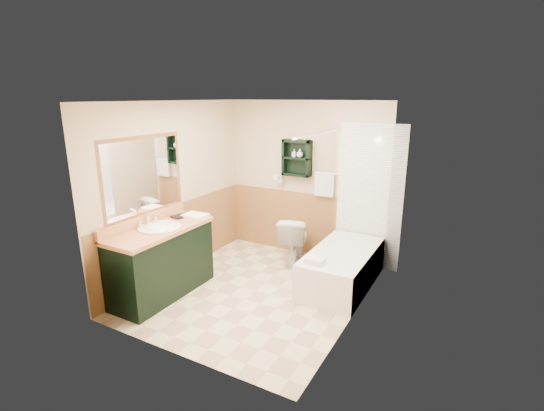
{
  "coord_description": "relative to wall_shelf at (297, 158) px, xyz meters",
  "views": [
    {
      "loc": [
        2.43,
        -3.98,
        2.46
      ],
      "look_at": [
        0.13,
        0.2,
        1.13
      ],
      "focal_mm": 26.0,
      "sensor_mm": 36.0,
      "label": 1
    }
  ],
  "objects": [
    {
      "name": "vanity_book",
      "position": [
        -1.06,
        -1.53,
        -0.54
      ],
      "size": [
        0.18,
        0.07,
        0.24
      ],
      "primitive_type": "imported",
      "rotation": [
        0.0,
        0.0,
        -0.27
      ],
      "color": "black",
      "rests_on": "vanity"
    },
    {
      "name": "tile_back",
      "position": [
        1.13,
        0.07,
        -0.5
      ],
      "size": [
        0.95,
        0.95,
        2.1
      ],
      "primitive_type": null,
      "color": "white",
      "rests_on": "back_wall"
    },
    {
      "name": "tile_accent",
      "position": [
        1.37,
        -0.66,
        0.35
      ],
      "size": [
        1.5,
        1.5,
        0.1
      ],
      "primitive_type": null,
      "color": "#134233",
      "rests_on": "right_wall"
    },
    {
      "name": "wainscot_left",
      "position": [
        -1.19,
        -1.41,
        -1.05
      ],
      "size": [
        2.98,
        2.98,
        1.0
      ],
      "primitive_type": null,
      "color": "#AC7446",
      "rests_on": "left_wall"
    },
    {
      "name": "hair_dryer",
      "position": [
        -0.3,
        0.02,
        -0.35
      ],
      "size": [
        0.1,
        0.24,
        0.18
      ],
      "primitive_type": null,
      "color": "white",
      "rests_on": "back_wall"
    },
    {
      "name": "towel_bar",
      "position": [
        0.45,
        0.04,
        -0.2
      ],
      "size": [
        0.4,
        0.06,
        0.4
      ],
      "primitive_type": null,
      "color": "silver",
      "rests_on": "back_wall"
    },
    {
      "name": "ceiling",
      "position": [
        0.1,
        -1.41,
        0.87
      ],
      "size": [
        2.6,
        3.0,
        0.04
      ],
      "primitive_type": "cube",
      "color": "white",
      "rests_on": "back_wall"
    },
    {
      "name": "wall_shelf",
      "position": [
        0.0,
        0.0,
        0.0
      ],
      "size": [
        0.45,
        0.15,
        0.55
      ],
      "primitive_type": "cube",
      "color": "black",
      "rests_on": "back_wall"
    },
    {
      "name": "floor",
      "position": [
        0.1,
        -1.41,
        -1.55
      ],
      "size": [
        3.0,
        3.0,
        0.0
      ],
      "primitive_type": "plane",
      "color": "beige",
      "rests_on": "ground"
    },
    {
      "name": "mirror_glass",
      "position": [
        -1.17,
        -1.96,
        -0.05
      ],
      "size": [
        1.2,
        1.2,
        0.9
      ],
      "primitive_type": null,
      "color": "white",
      "rests_on": "left_wall"
    },
    {
      "name": "right_wall",
      "position": [
        1.42,
        -1.41,
        -0.35
      ],
      "size": [
        0.04,
        3.0,
        2.4
      ],
      "primitive_type": "cube",
      "color": "beige",
      "rests_on": "ground"
    },
    {
      "name": "toilet",
      "position": [
        0.13,
        -0.33,
        -1.19
      ],
      "size": [
        0.59,
        0.82,
        0.72
      ],
      "primitive_type": "imported",
      "rotation": [
        0.0,
        0.0,
        3.41
      ],
      "color": "white",
      "rests_on": "ground"
    },
    {
      "name": "counter_towel",
      "position": [
        -0.79,
        -1.47,
        -0.64
      ],
      "size": [
        0.31,
        0.24,
        0.04
      ],
      "primitive_type": "cube",
      "color": "silver",
      "rests_on": "vanity"
    },
    {
      "name": "bathtub",
      "position": [
        1.03,
        -0.71,
        -1.3
      ],
      "size": [
        0.75,
        1.5,
        0.5
      ],
      "primitive_type": "cube",
      "color": "white",
      "rests_on": "ground"
    },
    {
      "name": "tile_right",
      "position": [
        1.38,
        -0.66,
        -0.5
      ],
      "size": [
        1.5,
        1.5,
        2.1
      ],
      "primitive_type": null,
      "color": "white",
      "rests_on": "right_wall"
    },
    {
      "name": "vanity",
      "position": [
        -0.89,
        -2.04,
        -1.1
      ],
      "size": [
        0.59,
        1.41,
        0.89
      ],
      "primitive_type": "cube",
      "color": "black",
      "rests_on": "ground"
    },
    {
      "name": "shower_curtain",
      "position": [
        0.63,
        -0.48,
        -0.4
      ],
      "size": [
        1.05,
        1.05,
        1.7
      ],
      "primitive_type": null,
      "color": "#BAAE8D",
      "rests_on": "curtain_rod"
    },
    {
      "name": "tub_towel",
      "position": [
        0.86,
        -1.26,
        -1.02
      ],
      "size": [
        0.22,
        0.19,
        0.07
      ],
      "primitive_type": "cube",
      "color": "silver",
      "rests_on": "bathtub"
    },
    {
      "name": "mirror_frame",
      "position": [
        -1.17,
        -1.96,
        -0.05
      ],
      "size": [
        1.3,
        1.3,
        1.0
      ],
      "primitive_type": null,
      "color": "brown",
      "rests_on": "left_wall"
    },
    {
      "name": "curtain_rod",
      "position": [
        0.63,
        -0.66,
        0.45
      ],
      "size": [
        0.03,
        1.6,
        0.03
      ],
      "primitive_type": "cylinder",
      "rotation": [
        1.57,
        0.0,
        0.0
      ],
      "color": "silver",
      "rests_on": "back_wall"
    },
    {
      "name": "back_wall",
      "position": [
        0.1,
        0.11,
        -0.35
      ],
      "size": [
        2.6,
        0.04,
        2.4
      ],
      "primitive_type": "cube",
      "color": "beige",
      "rests_on": "ground"
    },
    {
      "name": "soap_bottle_a",
      "position": [
        -0.04,
        -0.01,
        0.04
      ],
      "size": [
        0.06,
        0.12,
        0.05
      ],
      "primitive_type": "imported",
      "rotation": [
        0.0,
        0.0,
        -0.07
      ],
      "color": "white",
      "rests_on": "wall_shelf"
    },
    {
      "name": "soap_bottle_b",
      "position": [
        0.05,
        -0.01,
        0.06
      ],
      "size": [
        0.13,
        0.15,
        0.1
      ],
      "primitive_type": "imported",
      "rotation": [
        0.0,
        0.0,
        0.32
      ],
      "color": "white",
      "rests_on": "wall_shelf"
    },
    {
      "name": "wainscot_back",
      "position": [
        0.1,
        0.08,
        -1.05
      ],
      "size": [
        2.58,
        2.58,
        1.0
      ],
      "primitive_type": null,
      "color": "#AC7446",
      "rests_on": "back_wall"
    },
    {
      "name": "left_wall",
      "position": [
        -1.22,
        -1.41,
        -0.35
      ],
      "size": [
        0.04,
        3.0,
        2.4
      ],
      "primitive_type": "cube",
      "color": "beige",
      "rests_on": "ground"
    }
  ]
}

